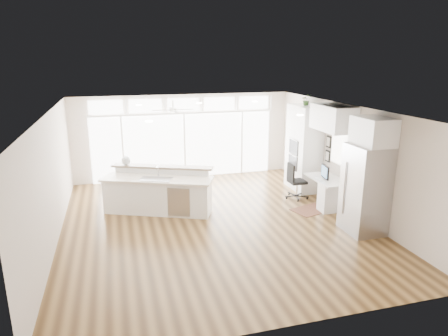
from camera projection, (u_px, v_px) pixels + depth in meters
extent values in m
cube|color=#472E15|center=(215.00, 223.00, 9.56)|extent=(7.00, 8.00, 0.02)
cube|color=white|center=(214.00, 110.00, 8.83)|extent=(7.00, 8.00, 0.02)
cube|color=beige|center=(184.00, 137.00, 12.90)|extent=(7.00, 0.04, 2.70)
cube|color=beige|center=(286.00, 244.00, 5.48)|extent=(7.00, 0.04, 2.70)
cube|color=beige|center=(51.00, 181.00, 8.29)|extent=(0.04, 8.00, 2.70)
cube|color=beige|center=(348.00, 158.00, 10.10)|extent=(0.04, 8.00, 2.70)
cube|color=white|center=(184.00, 146.00, 12.93)|extent=(5.80, 0.06, 2.08)
cube|color=white|center=(183.00, 105.00, 12.57)|extent=(5.90, 0.06, 0.40)
cube|color=white|center=(341.00, 148.00, 10.31)|extent=(0.04, 0.85, 0.85)
cube|color=white|center=(173.00, 106.00, 11.36)|extent=(1.16, 1.16, 0.32)
cube|color=white|center=(212.00, 110.00, 9.02)|extent=(3.40, 3.00, 0.02)
cube|color=white|center=(304.00, 148.00, 11.71)|extent=(0.64, 1.20, 2.50)
cube|color=white|center=(326.00, 192.00, 10.54)|extent=(0.72, 1.30, 0.76)
cube|color=white|center=(333.00, 118.00, 10.02)|extent=(0.64, 1.30, 0.64)
cube|color=#A6A6AB|center=(365.00, 189.00, 8.84)|extent=(0.76, 0.90, 2.00)
cube|color=white|center=(373.00, 131.00, 8.51)|extent=(0.64, 0.90, 0.60)
cube|color=black|center=(328.00, 149.00, 10.93)|extent=(0.06, 0.22, 0.80)
cube|color=white|center=(158.00, 191.00, 10.08)|extent=(2.97, 2.07, 1.10)
cube|color=#361911|center=(311.00, 210.00, 10.33)|extent=(1.06, 0.89, 0.01)
cube|color=black|center=(297.00, 181.00, 11.08)|extent=(0.52, 0.48, 1.00)
sphere|color=white|center=(126.00, 161.00, 10.41)|extent=(0.33, 0.33, 0.24)
cube|color=black|center=(325.00, 172.00, 10.37)|extent=(0.15, 0.47, 0.39)
cube|color=white|center=(319.00, 179.00, 10.37)|extent=(0.14, 0.32, 0.02)
imported|color=#2E5223|center=(306.00, 101.00, 11.34)|extent=(0.31, 0.34, 0.25)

